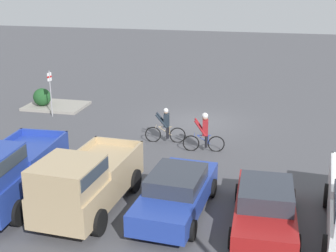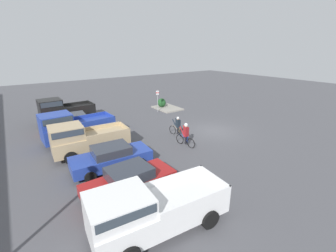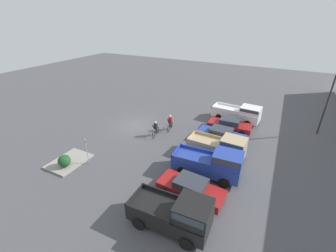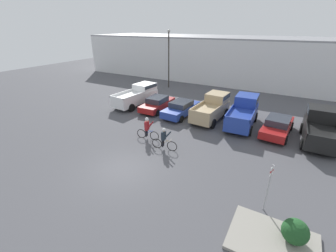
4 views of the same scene
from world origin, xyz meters
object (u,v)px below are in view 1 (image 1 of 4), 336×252
fire_lane_sign (50,89)px  shrub (42,97)px  pickup_truck_1 (85,181)px  sedan_0 (265,205)px  pickup_truck_2 (5,172)px  cyclist_1 (204,131)px  sedan_1 (176,192)px  cyclist_0 (166,125)px

fire_lane_sign → shrub: fire_lane_sign is taller
pickup_truck_1 → shrub: (7.25, -11.00, -0.47)m
sedan_0 → pickup_truck_2: 8.41m
pickup_truck_1 → sedan_0: bearing=-174.8°
pickup_truck_2 → cyclist_1: pickup_truck_2 is taller
shrub → sedan_0: bearing=140.8°
pickup_truck_2 → shrub: pickup_truck_2 is taller
pickup_truck_1 → cyclist_1: pickup_truck_1 is taller
sedan_1 → cyclist_1: cyclist_1 is taller
cyclist_1 → pickup_truck_1: bearing=65.9°
sedan_0 → pickup_truck_2: bearing=4.0°
pickup_truck_1 → sedan_1: bearing=-165.8°
sedan_0 → shrub: bearing=-39.2°
cyclist_1 → fire_lane_sign: fire_lane_sign is taller
cyclist_0 → cyclist_1: 2.03m
cyclist_0 → sedan_0: bearing=125.4°
sedan_0 → cyclist_0: 8.07m
sedan_0 → pickup_truck_1: bearing=5.2°
sedan_1 → pickup_truck_2: (5.58, 0.79, 0.48)m
fire_lane_sign → shrub: bearing=-47.1°
sedan_1 → cyclist_1: (-0.02, -5.64, 0.19)m
pickup_truck_2 → cyclist_1: size_ratio=2.91×
cyclist_1 → sedan_0: bearing=115.5°
sedan_1 → pickup_truck_2: bearing=8.1°
sedan_1 → cyclist_1: size_ratio=2.60×
sedan_1 → pickup_truck_2: pickup_truck_2 is taller
sedan_0 → pickup_truck_1: pickup_truck_1 is taller
sedan_0 → shrub: size_ratio=4.53×
cyclist_1 → fire_lane_sign: bearing=-20.4°
pickup_truck_1 → fire_lane_sign: fire_lane_sign is taller
cyclist_0 → cyclist_1: cyclist_1 is taller
pickup_truck_1 → pickup_truck_2: 2.76m
cyclist_0 → fire_lane_sign: (6.93, -2.55, 0.70)m
pickup_truck_1 → pickup_truck_2: size_ratio=0.95×
pickup_truck_2 → shrub: bearing=-67.9°
pickup_truck_1 → shrub: pickup_truck_1 is taller
cyclist_1 → fire_lane_sign: 9.43m
cyclist_0 → sedan_1: bearing=106.4°
pickup_truck_2 → cyclist_0: bearing=-117.4°
cyclist_0 → fire_lane_sign: bearing=-20.2°
fire_lane_sign → cyclist_0: bearing=159.8°
sedan_0 → shrub: 16.60m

